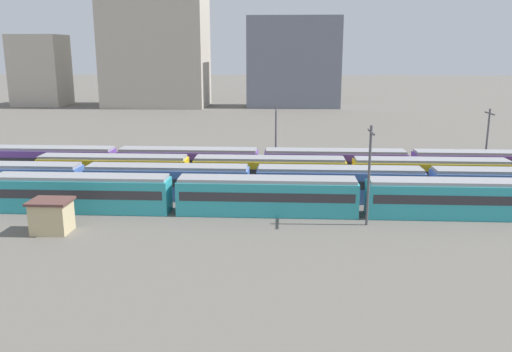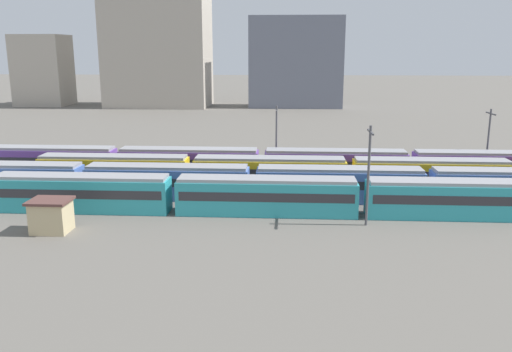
% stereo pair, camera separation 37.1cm
% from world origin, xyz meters
% --- Properties ---
extents(ground_plane, '(600.00, 600.00, 0.00)m').
position_xyz_m(ground_plane, '(0.00, 7.80, 0.00)').
color(ground_plane, '#666059').
extents(train_track_0, '(93.60, 3.06, 3.75)m').
position_xyz_m(train_track_0, '(36.99, 0.00, 1.90)').
color(train_track_0, teal).
rests_on(train_track_0, ground_plane).
extents(train_track_1, '(93.60, 3.06, 3.75)m').
position_xyz_m(train_track_1, '(25.79, 5.20, 1.90)').
color(train_track_1, '#4C70BC').
rests_on(train_track_1, ground_plane).
extents(train_track_2, '(93.60, 3.06, 3.75)m').
position_xyz_m(train_track_2, '(36.92, 10.40, 1.90)').
color(train_track_2, yellow).
rests_on(train_track_2, ground_plane).
extents(train_track_3, '(93.60, 3.06, 3.75)m').
position_xyz_m(train_track_3, '(26.24, 15.60, 1.90)').
color(train_track_3, '#6B429E').
rests_on(train_track_3, ground_plane).
extents(catenary_pole_0, '(0.24, 3.20, 9.47)m').
position_xyz_m(catenary_pole_0, '(27.61, -3.00, 5.27)').
color(catenary_pole_0, '#4C4C51').
rests_on(catenary_pole_0, ground_plane).
extents(catenary_pole_1, '(0.24, 3.20, 8.97)m').
position_xyz_m(catenary_pole_1, '(18.61, 18.80, 5.01)').
color(catenary_pole_1, '#4C4C51').
rests_on(catenary_pole_1, ground_plane).
extents(catenary_pole_3, '(0.24, 3.20, 8.79)m').
position_xyz_m(catenary_pole_3, '(46.08, 18.39, 4.92)').
color(catenary_pole_3, '#4C4C51').
rests_on(catenary_pole_3, ground_plane).
extents(signal_hut, '(3.60, 3.00, 3.04)m').
position_xyz_m(signal_hut, '(-1.13, -6.61, 1.55)').
color(signal_hut, '#C6B284').
rests_on(signal_hut, ground_plane).
extents(distant_building_0, '(14.48, 12.33, 20.55)m').
position_xyz_m(distant_building_0, '(-52.76, 104.66, 10.28)').
color(distant_building_0, '#B2A899').
rests_on(distant_building_0, ground_plane).
extents(distant_building_1, '(29.01, 19.29, 38.70)m').
position_xyz_m(distant_building_1, '(-17.75, 104.66, 19.35)').
color(distant_building_1, '#B2A899').
rests_on(distant_building_1, ground_plane).
extents(distant_building_2, '(26.46, 12.44, 25.44)m').
position_xyz_m(distant_building_2, '(22.13, 104.66, 12.72)').
color(distant_building_2, slate).
rests_on(distant_building_2, ground_plane).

